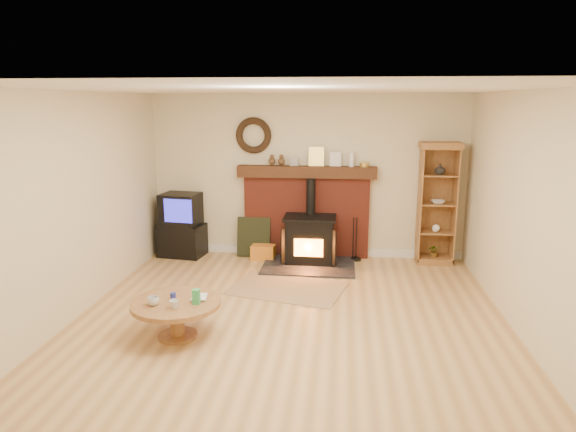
# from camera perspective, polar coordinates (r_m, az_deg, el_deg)

# --- Properties ---
(ground) EXTENTS (5.50, 5.50, 0.00)m
(ground) POSITION_cam_1_polar(r_m,az_deg,el_deg) (5.97, 0.10, -11.92)
(ground) COLOR #B2834A
(ground) RESTS_ON ground
(room_shell) EXTENTS (5.02, 5.52, 2.61)m
(room_shell) POSITION_cam_1_polar(r_m,az_deg,el_deg) (5.58, 0.03, 4.76)
(room_shell) COLOR beige
(room_shell) RESTS_ON ground
(chimney_breast) EXTENTS (2.20, 0.22, 1.78)m
(chimney_breast) POSITION_cam_1_polar(r_m,az_deg,el_deg) (8.26, 2.07, 0.91)
(chimney_breast) COLOR maroon
(chimney_breast) RESTS_ON ground
(wood_stove) EXTENTS (1.40, 1.00, 1.30)m
(wood_stove) POSITION_cam_1_polar(r_m,az_deg,el_deg) (7.97, 2.41, -2.77)
(wood_stove) COLOR black
(wood_stove) RESTS_ON ground
(area_rug) EXTENTS (1.68, 1.34, 0.01)m
(area_rug) POSITION_cam_1_polar(r_m,az_deg,el_deg) (7.02, -0.08, -8.01)
(area_rug) COLOR brown
(area_rug) RESTS_ON ground
(tv_unit) EXTENTS (0.77, 0.58, 1.03)m
(tv_unit) POSITION_cam_1_polar(r_m,az_deg,el_deg) (8.52, -11.75, -1.11)
(tv_unit) COLOR black
(tv_unit) RESTS_ON ground
(curio_cabinet) EXTENTS (0.60, 0.44, 1.88)m
(curio_cabinet) POSITION_cam_1_polar(r_m,az_deg,el_deg) (8.23, 16.19, 1.37)
(curio_cabinet) COLOR brown
(curio_cabinet) RESTS_ON ground
(firelog_box) EXTENTS (0.39, 0.26, 0.23)m
(firelog_box) POSITION_cam_1_polar(r_m,az_deg,el_deg) (8.24, -2.76, -4.04)
(firelog_box) COLOR yellow
(firelog_box) RESTS_ON ground
(leaning_painting) EXTENTS (0.54, 0.14, 0.64)m
(leaning_painting) POSITION_cam_1_polar(r_m,az_deg,el_deg) (8.36, -3.83, -2.34)
(leaning_painting) COLOR black
(leaning_painting) RESTS_ON ground
(fire_tools) EXTENTS (0.16, 0.16, 0.70)m
(fire_tools) POSITION_cam_1_polar(r_m,az_deg,el_deg) (8.25, 7.51, -4.20)
(fire_tools) COLOR black
(fire_tools) RESTS_ON ground
(coffee_table) EXTENTS (0.96, 0.96, 0.57)m
(coffee_table) POSITION_cam_1_polar(r_m,az_deg,el_deg) (5.67, -12.31, -9.94)
(coffee_table) COLOR brown
(coffee_table) RESTS_ON ground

